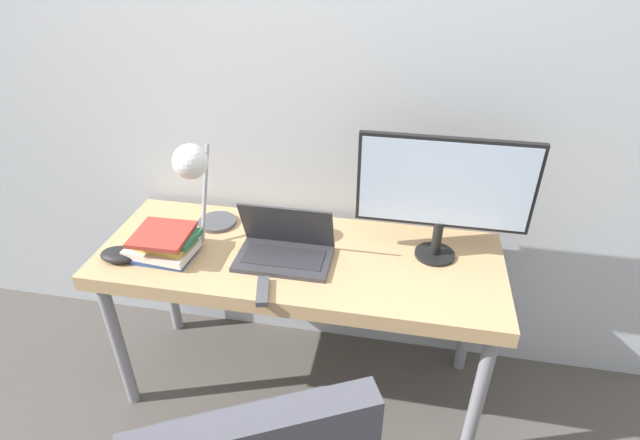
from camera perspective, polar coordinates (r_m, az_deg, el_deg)
The scene contains 9 objects.
ground_plane at distance 2.22m, azimuth -3.79°, elevation -23.53°, with size 12.00×12.00×0.00m, color #514C47.
wall_back at distance 1.96m, azimuth -0.47°, elevation 16.30°, with size 8.00×0.05×2.60m.
desk at distance 1.94m, azimuth -2.41°, elevation -5.57°, with size 1.53×0.58×0.72m.
laptop at distance 1.86m, azimuth -4.05°, elevation -3.16°, with size 0.35×0.21×0.21m.
monitor at distance 1.79m, azimuth 14.02°, elevation 3.52°, with size 0.61×0.15×0.48m.
desk_lamp at distance 1.87m, azimuth -14.02°, elevation 5.16°, with size 0.16×0.30×0.42m.
book_stack at distance 1.95m, azimuth -17.36°, elevation -2.60°, with size 0.27×0.20×0.11m.
tv_remote at distance 1.72m, azimuth -6.57°, elevation -8.08°, with size 0.07×0.15×0.02m.
game_controller at distance 2.01m, azimuth -21.94°, elevation -3.69°, with size 0.15×0.10×0.04m.
Camera 1 is at (0.37, -1.21, 1.83)m, focal length 28.00 mm.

